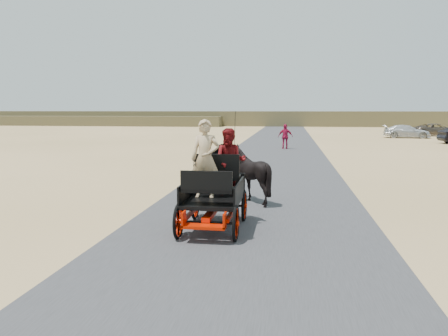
# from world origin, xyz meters

# --- Properties ---
(ground) EXTENTS (140.00, 140.00, 0.00)m
(ground) POSITION_xyz_m (0.00, 0.00, 0.00)
(ground) COLOR tan
(road) EXTENTS (6.00, 140.00, 0.01)m
(road) POSITION_xyz_m (0.00, 0.00, 0.01)
(road) COLOR #38383A
(road) RESTS_ON ground
(ridge_far) EXTENTS (140.00, 6.00, 2.40)m
(ridge_far) POSITION_xyz_m (0.00, 62.00, 1.20)
(ridge_far) COLOR brown
(ridge_far) RESTS_ON ground
(ridge_near) EXTENTS (40.00, 4.00, 1.60)m
(ridge_near) POSITION_xyz_m (-30.00, 58.00, 0.80)
(ridge_near) COLOR brown
(ridge_near) RESTS_ON ground
(carriage) EXTENTS (1.30, 2.40, 0.72)m
(carriage) POSITION_xyz_m (-0.82, -1.19, 0.36)
(carriage) COLOR black
(carriage) RESTS_ON ground
(horse_left) EXTENTS (0.91, 2.01, 1.70)m
(horse_left) POSITION_xyz_m (-1.37, 1.81, 0.85)
(horse_left) COLOR black
(horse_left) RESTS_ON ground
(horse_right) EXTENTS (1.37, 1.54, 1.70)m
(horse_right) POSITION_xyz_m (-0.27, 1.81, 0.85)
(horse_right) COLOR black
(horse_right) RESTS_ON ground
(driver_man) EXTENTS (0.66, 0.43, 1.80)m
(driver_man) POSITION_xyz_m (-1.02, -1.14, 1.62)
(driver_man) COLOR tan
(driver_man) RESTS_ON carriage
(passenger_woman) EXTENTS (0.77, 0.60, 1.58)m
(passenger_woman) POSITION_xyz_m (-0.52, -0.59, 1.51)
(passenger_woman) COLOR #660C0F
(passenger_woman) RESTS_ON carriage
(pedestrian) EXTENTS (1.04, 0.50, 1.73)m
(pedestrian) POSITION_xyz_m (0.58, 19.64, 0.86)
(pedestrian) COLOR #9E1238
(pedestrian) RESTS_ON ground
(car_c) EXTENTS (4.42, 2.20, 1.23)m
(car_c) POSITION_xyz_m (11.99, 33.24, 0.62)
(car_c) COLOR silver
(car_c) RESTS_ON ground
(car_d) EXTENTS (4.59, 2.15, 1.27)m
(car_d) POSITION_xyz_m (15.94, 37.01, 0.64)
(car_d) COLOR brown
(car_d) RESTS_ON ground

